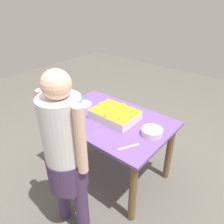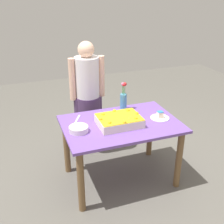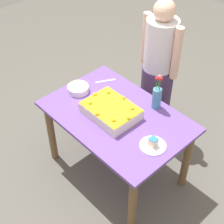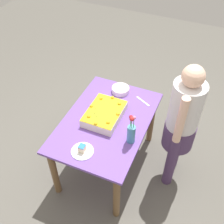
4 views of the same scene
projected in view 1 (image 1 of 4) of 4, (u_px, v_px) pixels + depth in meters
name	position (u px, v px, depth m)	size (l,w,h in m)	color
ground_plane	(110.00, 171.00, 2.63)	(8.00, 8.00, 0.00)	#5D5A52
dining_table	(110.00, 129.00, 2.33)	(1.25, 0.84, 0.73)	#704CA4
sheet_cake	(115.00, 114.00, 2.24)	(0.45, 0.34, 0.12)	silver
serving_plate_with_slice	(83.00, 103.00, 2.53)	(0.21, 0.21, 0.08)	white
cake_knife	(129.00, 147.00, 1.86)	(0.20, 0.02, 0.00)	silver
flower_vase	(75.00, 116.00, 2.07)	(0.08, 0.08, 0.33)	teal
fruit_bowl	(152.00, 132.00, 2.01)	(0.20, 0.20, 0.06)	silver
person_standing	(65.00, 151.00, 1.63)	(0.45, 0.31, 1.49)	#4A335A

